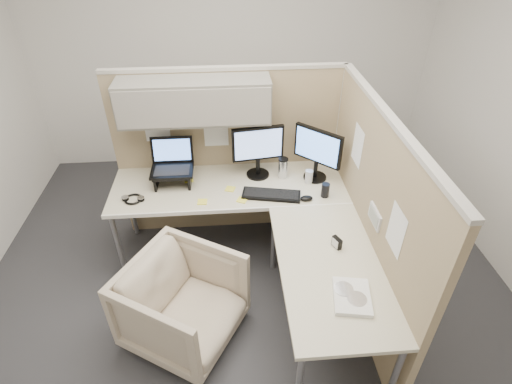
{
  "coord_description": "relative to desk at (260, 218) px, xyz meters",
  "views": [
    {
      "loc": [
        -0.1,
        -2.27,
        2.67
      ],
      "look_at": [
        0.1,
        0.25,
        0.85
      ],
      "focal_mm": 28.0,
      "sensor_mm": 36.0,
      "label": 1
    }
  ],
  "objects": [
    {
      "name": "ground",
      "position": [
        -0.12,
        -0.13,
        -0.69
      ],
      "size": [
        4.5,
        4.5,
        0.0
      ],
      "primitive_type": "plane",
      "color": "#2B2B2F",
      "rests_on": "ground"
    },
    {
      "name": "partition_back",
      "position": [
        -0.34,
        0.7,
        0.41
      ],
      "size": [
        2.0,
        0.36,
        1.63
      ],
      "color": "#9E8967",
      "rests_on": "ground"
    },
    {
      "name": "partition_right",
      "position": [
        0.78,
        -0.19,
        0.13
      ],
      "size": [
        0.07,
        2.03,
        1.63
      ],
      "color": "#9E8967",
      "rests_on": "ground"
    },
    {
      "name": "desk",
      "position": [
        0.0,
        0.0,
        0.0
      ],
      "size": [
        2.0,
        1.98,
        0.73
      ],
      "color": "beige",
      "rests_on": "ground"
    },
    {
      "name": "office_chair",
      "position": [
        -0.6,
        -0.5,
        -0.31
      ],
      "size": [
        0.96,
        0.98,
        0.75
      ],
      "primitive_type": "imported",
      "rotation": [
        0.0,
        0.0,
        1.03
      ],
      "color": "#C0B098",
      "rests_on": "ground"
    },
    {
      "name": "monitor_left",
      "position": [
        0.03,
        0.55,
        0.32
      ],
      "size": [
        0.44,
        0.2,
        0.47
      ],
      "rotation": [
        0.0,
        0.0,
        0.14
      ],
      "color": "black",
      "rests_on": "desk"
    },
    {
      "name": "monitor_right",
      "position": [
        0.52,
        0.46,
        0.32
      ],
      "size": [
        0.34,
        0.33,
        0.47
      ],
      "rotation": [
        0.0,
        0.0,
        -0.76
      ],
      "color": "black",
      "rests_on": "desk"
    },
    {
      "name": "laptop_station",
      "position": [
        -0.7,
        0.5,
        0.18
      ],
      "size": [
        0.35,
        0.3,
        0.37
      ],
      "color": "black",
      "rests_on": "desk"
    },
    {
      "name": "keyboard",
      "position": [
        0.11,
        0.22,
        0.05
      ],
      "size": [
        0.5,
        0.25,
        0.02
      ],
      "primitive_type": "cube",
      "rotation": [
        0.0,
        0.0,
        -0.2
      ],
      "color": "black",
      "rests_on": "desk"
    },
    {
      "name": "mouse",
      "position": [
        0.39,
        0.15,
        0.06
      ],
      "size": [
        0.1,
        0.07,
        0.04
      ],
      "primitive_type": "ellipsoid",
      "rotation": [
        0.0,
        0.0,
        0.04
      ],
      "color": "black",
      "rests_on": "desk"
    },
    {
      "name": "travel_mug",
      "position": [
        0.24,
        0.5,
        0.14
      ],
      "size": [
        0.09,
        0.09,
        0.18
      ],
      "color": "silver",
      "rests_on": "desk"
    },
    {
      "name": "soda_can_green",
      "position": [
        0.55,
        0.19,
        0.1
      ],
      "size": [
        0.07,
        0.07,
        0.12
      ],
      "primitive_type": "cylinder",
      "color": "black",
      "rests_on": "desk"
    },
    {
      "name": "soda_can_silver",
      "position": [
        0.45,
        0.4,
        0.1
      ],
      "size": [
        0.07,
        0.07,
        0.12
      ],
      "primitive_type": "cylinder",
      "color": "silver",
      "rests_on": "desk"
    },
    {
      "name": "sticky_note_b",
      "position": [
        -0.13,
        0.18,
        0.05
      ],
      "size": [
        0.1,
        0.1,
        0.01
      ],
      "primitive_type": "cube",
      "rotation": [
        0.0,
        0.0,
        -0.43
      ],
      "color": "yellow",
      "rests_on": "desk"
    },
    {
      "name": "sticky_note_c",
      "position": [
        -0.58,
        0.51,
        0.05
      ],
      "size": [
        0.09,
        0.09,
        0.01
      ],
      "primitive_type": "cube",
      "rotation": [
        0.0,
        0.0,
        0.17
      ],
      "color": "yellow",
      "rests_on": "desk"
    },
    {
      "name": "sticky_note_a",
      "position": [
        -0.45,
        0.18,
        0.05
      ],
      "size": [
        0.08,
        0.08,
        0.01
      ],
      "primitive_type": "cube",
      "rotation": [
        0.0,
        0.0,
        -0.07
      ],
      "color": "yellow",
      "rests_on": "desk"
    },
    {
      "name": "sticky_note_d",
      "position": [
        -0.22,
        0.35,
        0.05
      ],
      "size": [
        0.1,
        0.1,
        0.01
      ],
      "primitive_type": "cube",
      "rotation": [
        0.0,
        0.0,
        -0.32
      ],
      "color": "yellow",
      "rests_on": "desk"
    },
    {
      "name": "headphones",
      "position": [
        -1.01,
        0.26,
        0.06
      ],
      "size": [
        0.18,
        0.16,
        0.03
      ],
      "rotation": [
        0.0,
        0.0,
        -0.13
      ],
      "color": "black",
      "rests_on": "desk"
    },
    {
      "name": "paper_stack",
      "position": [
        0.48,
        -0.86,
        0.06
      ],
      "size": [
        0.26,
        0.31,
        0.03
      ],
      "rotation": [
        0.0,
        0.0,
        -0.18
      ],
      "color": "white",
      "rests_on": "desk"
    },
    {
      "name": "desk_clock",
      "position": [
        0.49,
        -0.41,
        0.08
      ],
      "size": [
        0.06,
        0.08,
        0.08
      ],
      "rotation": [
        0.0,
        0.0,
        -1.13
      ],
      "color": "black",
      "rests_on": "desk"
    }
  ]
}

